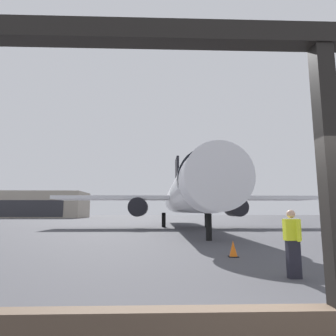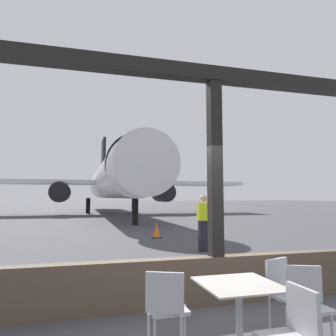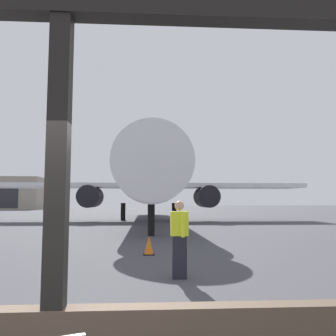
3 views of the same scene
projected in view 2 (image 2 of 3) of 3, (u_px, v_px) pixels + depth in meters
ground_plane at (96, 210)px, 43.43m from camera, size 220.00×220.00×0.00m
window_frame at (216, 220)px, 5.15m from camera, size 8.91×0.24×3.84m
dining_table at (239, 310)px, 3.49m from camera, size 0.84×0.84×0.72m
cafe_chair_window_left at (293, 330)px, 2.73m from camera, size 0.40×0.40×0.89m
cafe_chair_window_right at (307, 299)px, 3.62m from camera, size 0.50×0.50×0.87m
cafe_chair_aisle_left at (166, 304)px, 3.37m from camera, size 0.50×0.50×0.89m
cafe_chair_aisle_right at (284, 289)px, 3.92m from camera, size 0.49×0.49×0.89m
airplane at (113, 180)px, 32.46m from camera, size 27.87×34.65×10.32m
ground_crew_worker at (204, 222)px, 9.93m from camera, size 0.40×0.55×1.74m
traffic_cone at (157, 231)px, 13.14m from camera, size 0.36×0.36×0.60m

